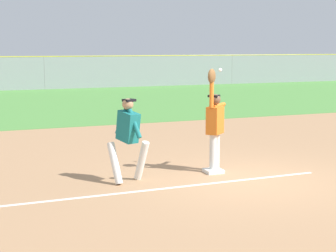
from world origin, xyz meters
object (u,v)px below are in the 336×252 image
at_px(fielder, 215,122).
at_px(runner, 128,134).
at_px(baseball, 220,70).
at_px(parked_car_blue, 147,73).
at_px(parked_car_tan, 67,75).
at_px(first_base, 213,171).

bearing_deg(fielder, runner, 53.43).
height_order(runner, baseball, baseball).
distance_m(fielder, parked_car_blue, 29.93).
bearing_deg(runner, baseball, -11.01).
relative_size(fielder, parked_car_tan, 0.51).
bearing_deg(parked_car_blue, fielder, -113.52).
height_order(fielder, parked_car_tan, fielder).
distance_m(first_base, fielder, 1.08).
relative_size(fielder, runner, 1.33).
relative_size(fielder, parked_car_blue, 0.50).
bearing_deg(fielder, parked_car_tan, -46.78).
bearing_deg(fielder, parked_car_blue, -58.51).
bearing_deg(baseball, first_base, -140.43).
relative_size(first_base, runner, 0.22).
relative_size(parked_car_tan, parked_car_blue, 0.97).
bearing_deg(first_base, baseball, 39.57).
relative_size(first_base, parked_car_tan, 0.09).
bearing_deg(parked_car_tan, parked_car_blue, 4.01).
bearing_deg(parked_car_blue, parked_car_tan, 176.06).
relative_size(first_base, fielder, 0.17).
bearing_deg(baseball, parked_car_tan, 85.28).
bearing_deg(parked_car_blue, runner, -117.06).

